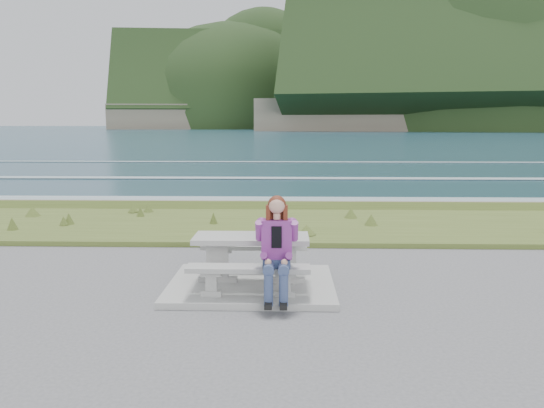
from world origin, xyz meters
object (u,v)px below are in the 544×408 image
Objects in this scene: bench_landward at (248,273)px; seated_woman at (277,263)px; picnic_table at (251,246)px; bench_seaward at (254,250)px.

bench_landward is 1.21× the size of seated_woman.
picnic_table is 1.00× the size of bench_landward.
bench_landward and bench_seaward have the same top height.
picnic_table reaches higher than bench_seaward.
bench_seaward is at bearing 105.22° from seated_woman.
seated_woman is (0.41, -0.84, -0.04)m from picnic_table.
picnic_table is 0.94m from seated_woman.
picnic_table is 1.00× the size of bench_seaward.
seated_woman reaches higher than bench_seaward.
bench_landward is 1.00× the size of bench_seaward.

